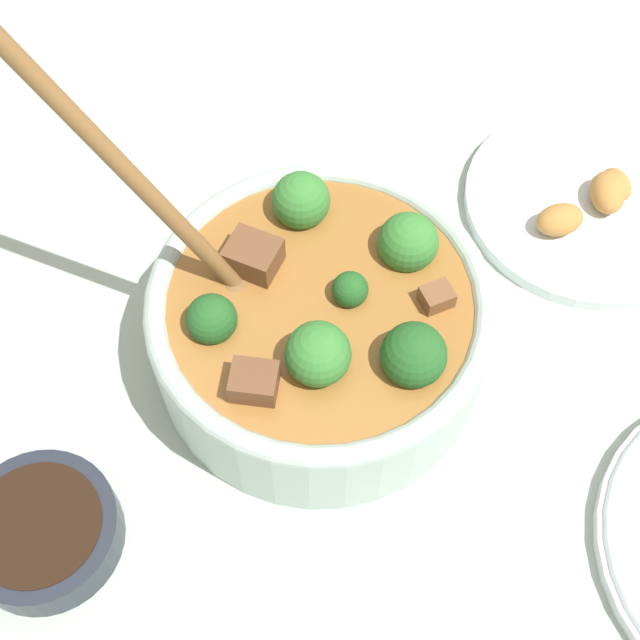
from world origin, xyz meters
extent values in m
plane|color=#ADBCAD|center=(0.00, 0.00, 0.00)|extent=(4.00, 4.00, 0.00)
cylinder|color=#B2C6BC|center=(0.00, 0.00, 0.04)|extent=(0.24, 0.24, 0.08)
torus|color=#B2C6BC|center=(0.00, 0.00, 0.08)|extent=(0.24, 0.24, 0.02)
cylinder|color=#9E662D|center=(0.00, 0.00, 0.05)|extent=(0.22, 0.22, 0.05)
sphere|color=#235B23|center=(-0.01, 0.02, 0.09)|extent=(0.03, 0.03, 0.03)
cylinder|color=#6B9956|center=(-0.01, 0.02, 0.07)|extent=(0.01, 0.01, 0.01)
sphere|color=#387F33|center=(0.04, 0.02, 0.09)|extent=(0.04, 0.04, 0.04)
cylinder|color=#6B9956|center=(0.04, 0.02, 0.06)|extent=(0.02, 0.02, 0.02)
sphere|color=#387F33|center=(-0.06, 0.04, 0.09)|extent=(0.04, 0.04, 0.04)
cylinder|color=#6B9956|center=(-0.06, 0.04, 0.06)|extent=(0.01, 0.01, 0.02)
sphere|color=#387F33|center=(-0.06, -0.05, 0.09)|extent=(0.04, 0.04, 0.04)
cylinder|color=#6B9956|center=(-0.06, -0.05, 0.06)|extent=(0.01, 0.01, 0.02)
sphere|color=#235B23|center=(0.05, -0.06, 0.09)|extent=(0.03, 0.03, 0.03)
cylinder|color=#6B9956|center=(0.05, -0.06, 0.06)|extent=(0.01, 0.01, 0.02)
sphere|color=#235B23|center=(0.02, 0.07, 0.09)|extent=(0.04, 0.04, 0.04)
cylinder|color=#6B9956|center=(0.02, 0.07, 0.06)|extent=(0.02, 0.02, 0.02)
cube|color=brown|center=(-0.01, -0.05, 0.09)|extent=(0.03, 0.04, 0.03)
cube|color=brown|center=(-0.03, 0.07, 0.08)|extent=(0.03, 0.03, 0.02)
cube|color=brown|center=(0.08, -0.01, 0.08)|extent=(0.03, 0.04, 0.02)
ellipsoid|color=brown|center=(0.01, -0.06, 0.07)|extent=(0.04, 0.03, 0.01)
cylinder|color=brown|center=(0.02, -0.12, 0.17)|extent=(0.03, 0.13, 0.20)
cylinder|color=#232833|center=(0.21, -0.10, 0.02)|extent=(0.10, 0.10, 0.03)
cylinder|color=black|center=(0.21, -0.10, 0.03)|extent=(0.08, 0.08, 0.01)
cylinder|color=white|center=(-0.22, 0.14, 0.01)|extent=(0.20, 0.20, 0.01)
ellipsoid|color=#BC7F3D|center=(-0.22, 0.15, 0.02)|extent=(0.05, 0.04, 0.03)
ellipsoid|color=#BC7F3D|center=(-0.24, 0.15, 0.02)|extent=(0.04, 0.04, 0.02)
ellipsoid|color=#BC7F3D|center=(-0.18, 0.12, 0.02)|extent=(0.05, 0.05, 0.02)
camera|label=1|loc=(0.29, 0.14, 0.59)|focal=50.00mm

